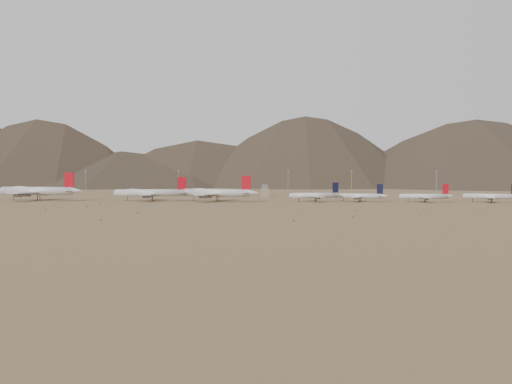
{
  "coord_description": "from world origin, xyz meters",
  "views": [
    {
      "loc": [
        45.75,
        -436.51,
        22.88
      ],
      "look_at": [
        25.22,
        30.0,
        7.6
      ],
      "focal_mm": 40.0,
      "sensor_mm": 36.0,
      "label": 1
    }
  ],
  "objects_px": {
    "widebody_west": "(38,191)",
    "narrowbody_b": "(360,196)",
    "widebody_centre": "(151,193)",
    "widebody_east": "(216,193)",
    "narrowbody_a": "(316,195)",
    "control_tower": "(265,191)"
  },
  "relations": [
    {
      "from": "widebody_west",
      "to": "widebody_centre",
      "type": "relative_size",
      "value": 1.18
    },
    {
      "from": "narrowbody_a",
      "to": "control_tower",
      "type": "height_order",
      "value": "narrowbody_a"
    },
    {
      "from": "widebody_west",
      "to": "widebody_centre",
      "type": "bearing_deg",
      "value": 10.39
    },
    {
      "from": "widebody_west",
      "to": "narrowbody_b",
      "type": "relative_size",
      "value": 1.88
    },
    {
      "from": "narrowbody_a",
      "to": "control_tower",
      "type": "xyz_separation_m",
      "value": [
        -44.21,
        92.64,
        0.3
      ]
    },
    {
      "from": "narrowbody_b",
      "to": "control_tower",
      "type": "bearing_deg",
      "value": 149.46
    },
    {
      "from": "widebody_east",
      "to": "control_tower",
      "type": "xyz_separation_m",
      "value": [
        37.05,
        94.57,
        -1.88
      ]
    },
    {
      "from": "widebody_east",
      "to": "control_tower",
      "type": "bearing_deg",
      "value": 89.21
    },
    {
      "from": "widebody_east",
      "to": "narrowbody_b",
      "type": "height_order",
      "value": "widebody_east"
    },
    {
      "from": "widebody_centre",
      "to": "control_tower",
      "type": "relative_size",
      "value": 5.56
    },
    {
      "from": "widebody_east",
      "to": "widebody_west",
      "type": "bearing_deg",
      "value": -163.1
    },
    {
      "from": "narrowbody_b",
      "to": "narrowbody_a",
      "type": "bearing_deg",
      "value": -162.82
    },
    {
      "from": "widebody_centre",
      "to": "control_tower",
      "type": "xyz_separation_m",
      "value": [
        92.23,
        87.49,
        -1.52
      ]
    },
    {
      "from": "narrowbody_b",
      "to": "widebody_centre",
      "type": "bearing_deg",
      "value": -163.06
    },
    {
      "from": "widebody_centre",
      "to": "widebody_east",
      "type": "distance_m",
      "value": 55.63
    },
    {
      "from": "widebody_east",
      "to": "narrowbody_b",
      "type": "xyz_separation_m",
      "value": [
        116.94,
        0.77,
        -2.53
      ]
    },
    {
      "from": "narrowbody_a",
      "to": "control_tower",
      "type": "bearing_deg",
      "value": 99.89
    },
    {
      "from": "widebody_west",
      "to": "widebody_east",
      "type": "height_order",
      "value": "widebody_west"
    },
    {
      "from": "widebody_east",
      "to": "narrowbody_a",
      "type": "bearing_deg",
      "value": 21.97
    },
    {
      "from": "widebody_east",
      "to": "narrowbody_a",
      "type": "distance_m",
      "value": 81.31
    },
    {
      "from": "control_tower",
      "to": "widebody_east",
      "type": "bearing_deg",
      "value": -111.39
    },
    {
      "from": "widebody_west",
      "to": "control_tower",
      "type": "relative_size",
      "value": 6.56
    }
  ]
}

